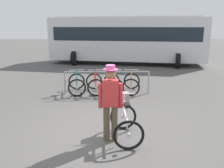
# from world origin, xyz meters

# --- Properties ---
(ground_plane) EXTENTS (80.00, 80.00, 0.00)m
(ground_plane) POSITION_xyz_m (0.00, 0.00, 0.00)
(ground_plane) COLOR #514F4C
(bike_rack_rail) EXTENTS (3.21, 0.07, 0.88)m
(bike_rack_rail) POSITION_xyz_m (0.16, 3.31, 0.66)
(bike_rack_rail) COLOR #99999E
(bike_rack_rail) RESTS_ON ground
(racked_bike_teal) EXTENTS (0.79, 1.17, 0.97)m
(racked_bike_teal) POSITION_xyz_m (-1.00, 3.49, 0.37)
(racked_bike_teal) COLOR black
(racked_bike_teal) RESTS_ON ground
(racked_bike_red) EXTENTS (0.79, 1.18, 0.97)m
(racked_bike_red) POSITION_xyz_m (-0.30, 3.49, 0.37)
(racked_bike_red) COLOR black
(racked_bike_red) RESTS_ON ground
(racked_bike_black) EXTENTS (0.76, 1.17, 0.98)m
(racked_bike_black) POSITION_xyz_m (0.40, 3.49, 0.37)
(racked_bike_black) COLOR black
(racked_bike_black) RESTS_ON ground
(racked_bike_orange) EXTENTS (0.80, 1.17, 0.97)m
(racked_bike_orange) POSITION_xyz_m (1.10, 3.48, 0.37)
(racked_bike_orange) COLOR black
(racked_bike_orange) RESTS_ON ground
(featured_bicycle) EXTENTS (0.70, 1.19, 0.97)m
(featured_bicycle) POSITION_xyz_m (0.55, -0.30, 0.45)
(featured_bicycle) COLOR black
(featured_bicycle) RESTS_ON ground
(person_with_featured_bike) EXTENTS (0.53, 0.32, 1.72)m
(person_with_featured_bike) POSITION_xyz_m (0.21, -0.45, 0.95)
(person_with_featured_bike) COLOR brown
(person_with_featured_bike) RESTS_ON ground
(bus_distant) EXTENTS (10.30, 4.71, 3.08)m
(bus_distant) POSITION_xyz_m (1.54, 10.61, 1.74)
(bus_distant) COLOR silver
(bus_distant) RESTS_ON ground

